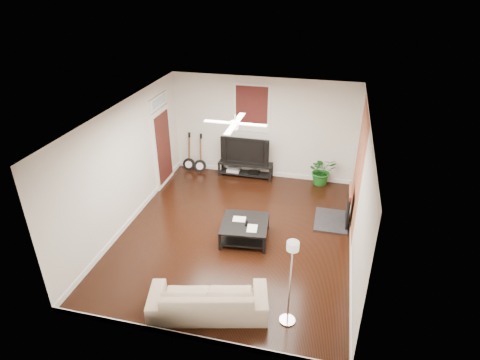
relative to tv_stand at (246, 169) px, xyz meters
name	(u,v)px	position (x,y,z in m)	size (l,w,h in m)	color
room	(235,178)	(0.42, -2.78, 1.19)	(5.01, 6.01, 2.81)	black
brick_accent	(358,170)	(2.90, -1.78, 1.19)	(0.02, 2.20, 2.80)	#AA5336
fireplace	(340,205)	(2.62, -1.78, 0.25)	(0.80, 1.10, 0.92)	black
window_back	(252,108)	(0.12, 0.19, 1.74)	(1.00, 0.06, 1.30)	#3F1111
door_left	(162,140)	(-2.04, -0.88, 1.04)	(0.08, 1.00, 2.50)	white
tv_stand	(246,169)	(0.00, 0.00, 0.00)	(1.51, 0.40, 0.42)	black
tv	(246,150)	(0.00, 0.02, 0.60)	(1.35, 0.18, 0.78)	black
coffee_table	(245,231)	(0.65, -2.91, 0.00)	(0.99, 0.99, 0.42)	black
sofa	(208,298)	(0.53, -5.12, 0.08)	(2.01, 0.79, 0.59)	tan
floor_lamp	(290,284)	(1.88, -5.02, 0.61)	(0.27, 0.27, 1.64)	silver
potted_plant	(322,171)	(2.11, 0.04, 0.19)	(0.73, 0.63, 0.81)	#1B5F1C
guitar_left	(188,153)	(-1.68, -0.03, 0.36)	(0.35, 0.25, 1.14)	black
guitar_right	(199,154)	(-1.33, -0.06, 0.36)	(0.35, 0.25, 1.14)	black
ceiling_fan	(235,123)	(0.42, -2.78, 2.39)	(1.24, 1.24, 0.32)	white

